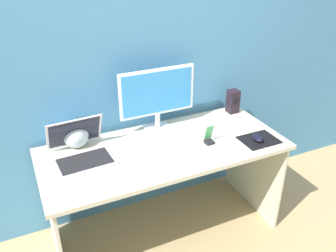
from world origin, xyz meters
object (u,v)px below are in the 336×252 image
Objects in this scene: speaker_right at (233,101)px; fishbowl at (76,135)px; phone_in_dock at (209,137)px; laptop at (81,151)px; mouse at (258,138)px; monitor at (157,96)px; keyboard_external at (182,161)px.

fishbowl is at bearing -179.85° from speaker_right.
fishbowl is 0.87m from phone_in_dock.
laptop is at bearing 167.78° from phone_in_dock.
fishbowl is 1.20m from mouse.
fishbowl is (0.00, 0.15, 0.03)m from laptop.
phone_in_dock is (0.80, -0.17, -0.00)m from laptop.
monitor is 1.33× the size of keyboard_external.
mouse is (1.11, -0.44, -0.06)m from fishbowl.
laptop is at bearing 173.06° from mouse.
speaker_right is 1.21m from fishbowl.
speaker_right is at bearing 85.41° from mouse.
monitor is 0.60m from fishbowl.
speaker_right is 1.22m from laptop.
laptop is 2.20× the size of fishbowl.
speaker_right reaches higher than keyboard_external.
phone_in_dock is (0.80, -0.33, -0.03)m from fishbowl.
mouse is 0.73× the size of phone_in_dock.
speaker_right is (0.63, 0.01, -0.16)m from monitor.
speaker_right is at bearing 37.63° from keyboard_external.
monitor reaches higher than speaker_right.
monitor is 5.41× the size of mouse.
phone_in_dock reaches higher than mouse.
phone_in_dock is at bearing -140.96° from speaker_right.
laptop is (-0.58, -0.15, -0.21)m from monitor.
laptop is 2.67× the size of phone_in_dock.
laptop is at bearing -165.53° from monitor.
laptop is at bearing -91.02° from fishbowl.
laptop is (-1.21, -0.16, -0.04)m from speaker_right.
keyboard_external is (0.55, -0.30, -0.04)m from laptop.
laptop reaches higher than mouse.
laptop is 0.16m from fishbowl.
mouse is at bearing -38.99° from monitor.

